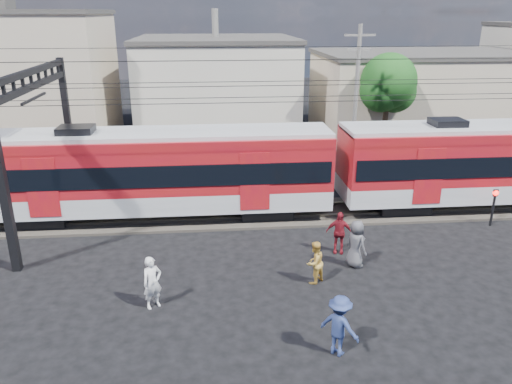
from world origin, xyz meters
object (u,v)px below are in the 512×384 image
Objects in this scene: pedestrian_c at (339,326)px; crossing_signal at (494,201)px; commuter_train at (158,170)px; pedestrian_a at (152,283)px.

crossing_signal is (9.11, 8.17, 0.29)m from pedestrian_c.
commuter_train is 28.10× the size of pedestrian_a.
pedestrian_a is at bearing -87.03° from commuter_train.
pedestrian_a is 1.03× the size of crossing_signal.
pedestrian_c is (5.44, -2.89, 0.02)m from pedestrian_a.
crossing_signal is (14.54, 5.28, 0.31)m from pedestrian_a.
pedestrian_c is (5.83, -10.38, -1.49)m from commuter_train.
commuter_train is at bearing -18.26° from pedestrian_c.
pedestrian_c is at bearing -60.70° from commuter_train.
pedestrian_c reaches higher than pedestrian_a.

